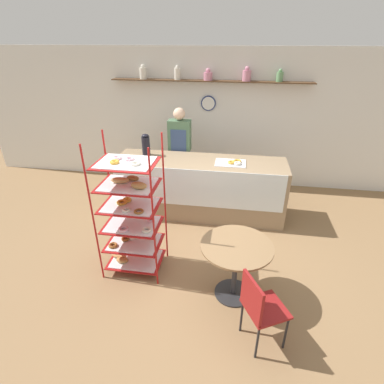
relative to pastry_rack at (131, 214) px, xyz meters
name	(u,v)px	position (x,y,z in m)	size (l,w,h in m)	color
ground_plane	(187,259)	(0.67, 0.26, -0.85)	(14.00, 14.00, 0.00)	olive
back_wall	(210,118)	(0.67, 3.00, 0.51)	(10.00, 0.30, 2.70)	white
display_counter	(200,187)	(0.67, 1.57, -0.35)	(2.88, 0.80, 1.00)	#937A5B
pastry_rack	(131,214)	(0.00, 0.00, 0.00)	(0.76, 0.57, 1.84)	#A51919
person_worker	(180,150)	(0.22, 2.13, 0.11)	(0.40, 0.23, 1.74)	#282833
cafe_table	(236,257)	(1.34, -0.29, -0.29)	(0.83, 0.83, 0.74)	#262628
cafe_chair	(259,305)	(1.58, -0.91, -0.33)	(0.51, 0.51, 0.86)	black
coffee_carafe	(146,145)	(-0.29, 1.70, 0.33)	(0.14, 0.14, 0.38)	black
donut_tray_counter	(233,163)	(1.21, 1.53, 0.17)	(0.50, 0.36, 0.05)	silver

